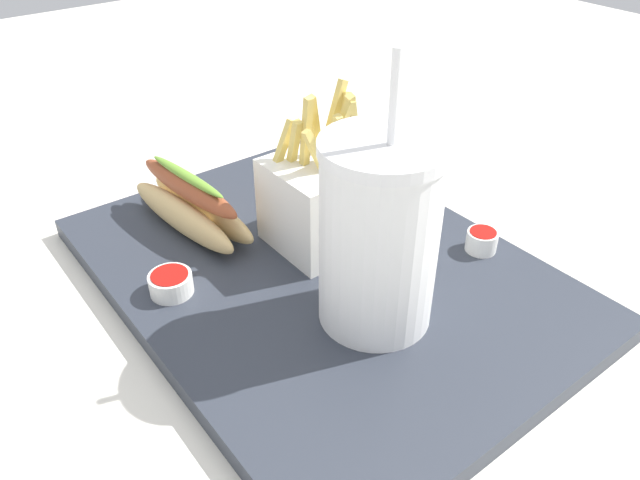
{
  "coord_description": "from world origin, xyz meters",
  "views": [
    {
      "loc": [
        0.38,
        -0.29,
        0.38
      ],
      "look_at": [
        0.0,
        0.0,
        0.05
      ],
      "focal_mm": 34.65,
      "sensor_mm": 36.0,
      "label": 1
    }
  ],
  "objects_px": {
    "hot_dog_1": "(191,205)",
    "ketchup_cup_1": "(171,283)",
    "ketchup_cup_2": "(482,240)",
    "fries_basket": "(320,200)",
    "soda_cup": "(379,235)"
  },
  "relations": [
    {
      "from": "hot_dog_1",
      "to": "ketchup_cup_1",
      "type": "xyz_separation_m",
      "value": [
        0.09,
        -0.07,
        -0.01
      ]
    },
    {
      "from": "fries_basket",
      "to": "ketchup_cup_2",
      "type": "distance_m",
      "value": 0.17
    },
    {
      "from": "hot_dog_1",
      "to": "ketchup_cup_2",
      "type": "bearing_deg",
      "value": 44.15
    },
    {
      "from": "fries_basket",
      "to": "hot_dog_1",
      "type": "distance_m",
      "value": 0.14
    },
    {
      "from": "ketchup_cup_1",
      "to": "soda_cup",
      "type": "bearing_deg",
      "value": 43.03
    },
    {
      "from": "soda_cup",
      "to": "ketchup_cup_2",
      "type": "xyz_separation_m",
      "value": [
        -0.01,
        0.15,
        -0.07
      ]
    },
    {
      "from": "ketchup_cup_2",
      "to": "fries_basket",
      "type": "bearing_deg",
      "value": -133.55
    },
    {
      "from": "soda_cup",
      "to": "hot_dog_1",
      "type": "distance_m",
      "value": 0.24
    },
    {
      "from": "hot_dog_1",
      "to": "ketchup_cup_2",
      "type": "xyz_separation_m",
      "value": [
        0.21,
        0.21,
        -0.01
      ]
    },
    {
      "from": "fries_basket",
      "to": "ketchup_cup_1",
      "type": "distance_m",
      "value": 0.16
    },
    {
      "from": "soda_cup",
      "to": "fries_basket",
      "type": "distance_m",
      "value": 0.13
    },
    {
      "from": "soda_cup",
      "to": "fries_basket",
      "type": "height_order",
      "value": "soda_cup"
    },
    {
      "from": "hot_dog_1",
      "to": "ketchup_cup_2",
      "type": "relative_size",
      "value": 5.78
    },
    {
      "from": "fries_basket",
      "to": "ketchup_cup_2",
      "type": "xyz_separation_m",
      "value": [
        0.11,
        0.12,
        -0.04
      ]
    },
    {
      "from": "fries_basket",
      "to": "ketchup_cup_2",
      "type": "bearing_deg",
      "value": 46.45
    }
  ]
}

